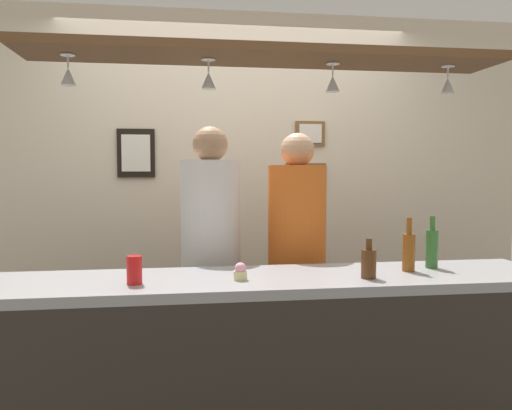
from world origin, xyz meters
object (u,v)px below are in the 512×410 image
Objects in this scene: bottle_beer_amber_tall at (409,251)px; cupcake at (240,272)px; picture_frame_lower_pair at (306,175)px; bottle_beer_green_import at (432,247)px; picture_frame_upper_small at (310,133)px; picture_frame_caricature at (136,153)px; drink_can at (134,270)px; person_right_orange_shirt at (297,247)px; bottle_beer_brown_stubby at (369,263)px; person_left_white_patterned_shirt at (211,245)px.

bottle_beer_amber_tall is 0.83m from cupcake.
cupcake is 0.26× the size of picture_frame_lower_pair.
bottle_beer_green_import is 0.99m from cupcake.
picture_frame_lower_pair is (-0.32, 1.32, 0.35)m from bottle_beer_green_import.
picture_frame_upper_small reaches higher than picture_frame_lower_pair.
picture_frame_lower_pair is (1.23, 0.00, -0.16)m from picture_frame_caricature.
drink_can is 1.59m from picture_frame_caricature.
picture_frame_caricature is at bearing 141.82° from person_right_orange_shirt.
person_right_orange_shirt is 21.51× the size of cupcake.
cupcake is (-0.58, 0.05, -0.03)m from bottle_beer_brown_stubby.
bottle_beer_green_import is at bearing 6.48° from drink_can.
picture_frame_caricature is (-0.99, 0.78, 0.57)m from person_right_orange_shirt.
person_right_orange_shirt is at bearing -38.18° from picture_frame_caricature.
picture_frame_lower_pair reaches higher than bottle_beer_green_import.
person_right_orange_shirt is 13.75× the size of drink_can.
cupcake is (-0.83, -0.08, -0.06)m from bottle_beer_amber_tall.
picture_frame_upper_small reaches higher than picture_frame_caricature.
picture_frame_upper_small reaches higher than person_right_orange_shirt.
person_left_white_patterned_shirt is 1.10m from bottle_beer_amber_tall.
person_right_orange_shirt is 5.59× the size of picture_frame_lower_pair.
cupcake is at bearing -114.06° from picture_frame_lower_pair.
person_left_white_patterned_shirt reaches higher than bottle_beer_brown_stubby.
cupcake is 1.68m from picture_frame_caricature.
picture_frame_lower_pair is at bearing 97.05° from bottle_beer_amber_tall.
cupcake is (0.09, -0.69, -0.02)m from person_left_white_patterned_shirt.
picture_frame_lower_pair is (0.08, 1.51, 0.38)m from bottle_beer_brown_stubby.
person_left_white_patterned_shirt is 14.01× the size of drink_can.
picture_frame_lower_pair is at bearing 180.00° from picture_frame_upper_small.
drink_can is at bearing -177.52° from cupcake.
picture_frame_caricature reaches higher than person_left_white_patterned_shirt.
bottle_beer_brown_stubby is at bearing -52.85° from picture_frame_caricature.
drink_can is (-1.28, -0.10, -0.04)m from bottle_beer_amber_tall.
picture_frame_caricature is (-0.57, 1.47, 0.57)m from cupcake.
picture_frame_caricature reaches higher than drink_can.
bottle_beer_green_import is 1.18× the size of picture_frame_upper_small.
person_right_orange_shirt reaches higher than bottle_beer_brown_stubby.
picture_frame_caricature reaches higher than person_right_orange_shirt.
person_left_white_patterned_shirt is at bearing 62.80° from drink_can.
bottle_beer_amber_tall is at bearing -44.73° from picture_frame_caricature.
bottle_beer_green_import is (1.07, -0.55, 0.05)m from person_left_white_patterned_shirt.
person_left_white_patterned_shirt is 0.80m from drink_can.
picture_frame_upper_small is at bearing 70.65° from person_right_orange_shirt.
bottle_beer_brown_stubby is (0.16, -0.74, 0.03)m from person_right_orange_shirt.
picture_frame_upper_small is at bearing 95.78° from bottle_beer_amber_tall.
bottle_beer_amber_tall is at bearing -33.58° from person_left_white_patterned_shirt.
person_right_orange_shirt is at bearing 135.70° from bottle_beer_green_import.
bottle_beer_amber_tall reaches higher than cupcake.
person_left_white_patterned_shirt is at bearing 132.10° from bottle_beer_brown_stubby.
picture_frame_lower_pair is (1.11, 1.49, 0.39)m from drink_can.
bottle_beer_green_import is at bearing -44.30° from person_right_orange_shirt.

